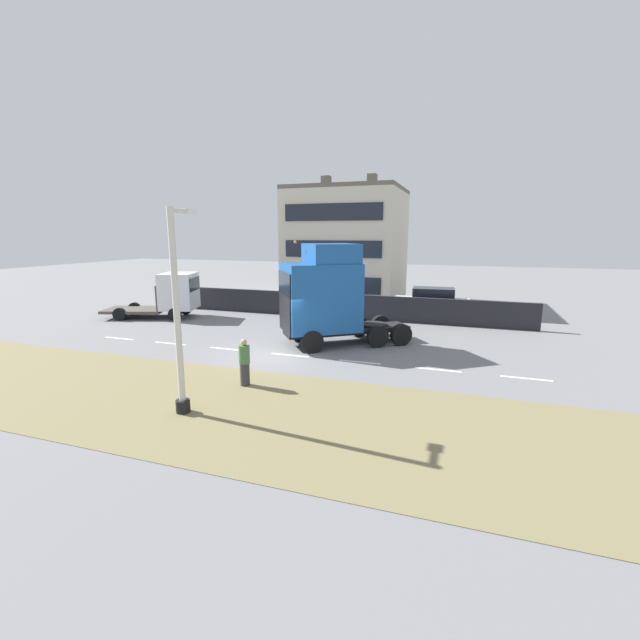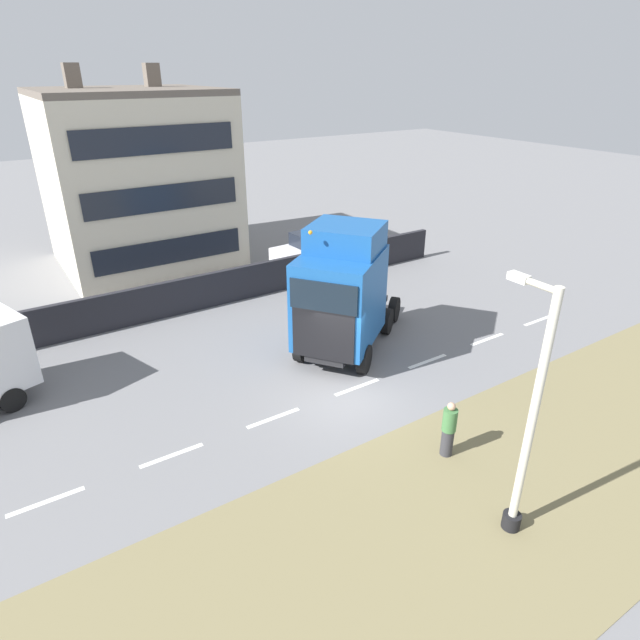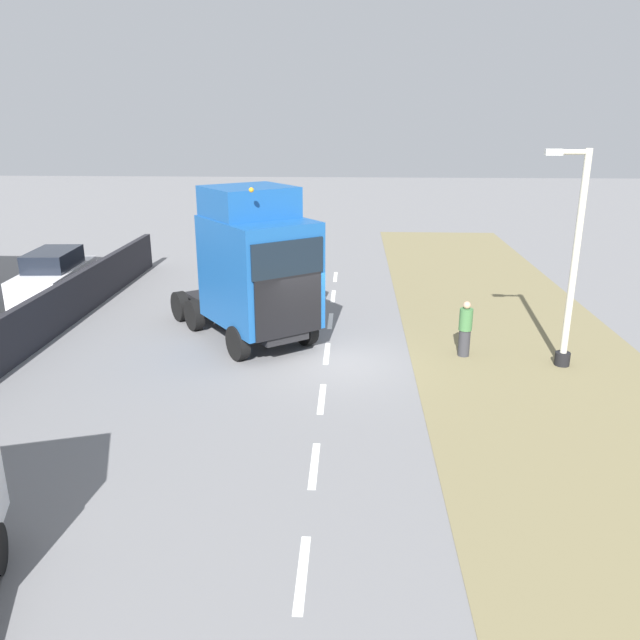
% 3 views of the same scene
% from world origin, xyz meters
% --- Properties ---
extents(ground_plane, '(120.00, 120.00, 0.00)m').
position_xyz_m(ground_plane, '(0.00, 0.00, 0.00)').
color(ground_plane, slate).
rests_on(ground_plane, ground).
extents(grass_verge, '(7.00, 44.00, 0.01)m').
position_xyz_m(grass_verge, '(-6.00, 0.00, 0.01)').
color(grass_verge, olive).
rests_on(grass_verge, ground).
extents(lane_markings, '(0.16, 21.00, 0.00)m').
position_xyz_m(lane_markings, '(0.00, -0.70, 0.00)').
color(lane_markings, white).
rests_on(lane_markings, ground).
extents(boundary_wall, '(0.25, 24.00, 1.56)m').
position_xyz_m(boundary_wall, '(9.00, 0.00, 0.78)').
color(boundary_wall, '#232328').
rests_on(boundary_wall, ground).
extents(building_block, '(8.33, 8.44, 9.92)m').
position_xyz_m(building_block, '(16.66, 1.27, 4.42)').
color(building_block, beige).
rests_on(building_block, ground).
extents(lorry_cab, '(5.65, 6.35, 5.00)m').
position_xyz_m(lorry_cab, '(2.25, -1.62, 2.43)').
color(lorry_cab, black).
rests_on(lorry_cab, ground).
extents(parked_car, '(2.13, 4.74, 1.97)m').
position_xyz_m(parked_car, '(10.76, -5.92, 0.96)').
color(parked_car, silver).
rests_on(parked_car, ground).
extents(lamp_post, '(1.33, 0.42, 6.06)m').
position_xyz_m(lamp_post, '(-6.75, -0.09, 2.68)').
color(lamp_post, black).
rests_on(lamp_post, ground).
extents(pedestrian, '(0.39, 0.39, 1.70)m').
position_xyz_m(pedestrian, '(-4.10, -0.71, 0.83)').
color(pedestrian, '#333338').
rests_on(pedestrian, ground).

